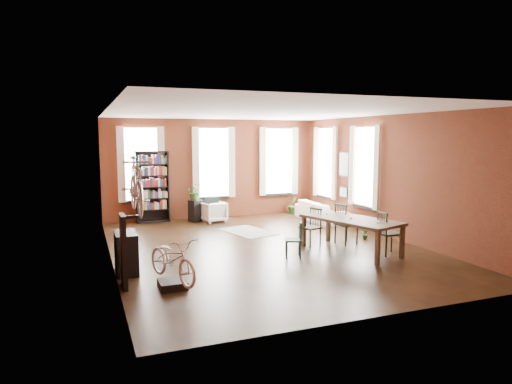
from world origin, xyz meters
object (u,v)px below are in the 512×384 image
console_table (126,253)px  bicycle_floor (172,239)px  bike_trainer (173,284)px  dining_chair_a (293,240)px  dining_chair_b (310,227)px  white_armchair (214,211)px  bookshelf (153,187)px  plant_stand (195,211)px  dining_chair_c (389,233)px  dining_chair_d (346,224)px  dining_table (350,235)px  cream_sofa (321,208)px

console_table → bicycle_floor: size_ratio=0.53×
bike_trainer → bicycle_floor: bearing=-80.1°
dining_chair_a → bicycle_floor: (-2.86, -1.14, 0.50)m
dining_chair_b → white_armchair: 4.11m
dining_chair_b → bookshelf: size_ratio=0.42×
plant_stand → bicycle_floor: bearing=-106.9°
dining_chair_c → bike_trainer: dining_chair_c is taller
dining_chair_b → dining_chair_d: 0.94m
dining_chair_b → plant_stand: size_ratio=1.36×
dining_chair_c → white_armchair: 5.86m
dining_chair_c → bike_trainer: 5.04m
bookshelf → bicycle_floor: 6.50m
dining_chair_b → bicycle_floor: bicycle_floor is taller
white_armchair → console_table: 5.49m
console_table → bicycle_floor: bearing=-62.2°
dining_chair_c → bookshelf: (-4.37, 5.87, 0.61)m
bike_trainer → dining_chair_a: bearing=21.1°
dining_chair_a → dining_chair_c: dining_chair_c is taller
dining_table → bookshelf: bookshelf is taller
dining_chair_d → console_table: dining_chair_d is taller
dining_chair_a → plant_stand: (-1.00, 4.97, -0.06)m
bicycle_floor → dining_chair_d: bearing=2.9°
cream_sofa → console_table: (-6.23, -3.50, -0.01)m
dining_table → dining_chair_b: bearing=106.5°
dining_chair_c → dining_chair_d: (-0.35, 1.22, 0.02)m
dining_chair_d → bookshelf: bookshelf is taller
dining_chair_d → bike_trainer: bearing=100.7°
dining_chair_c → plant_stand: 6.34m
dining_chair_a → console_table: console_table is taller
dining_chair_b → dining_chair_d: dining_chair_d is taller
cream_sofa → dining_chair_b: bearing=146.7°
dining_chair_c → bicycle_floor: bicycle_floor is taller
dining_chair_a → dining_chair_d: dining_chair_d is taller
dining_table → plant_stand: (-2.43, 5.02, -0.06)m
dining_chair_b → dining_chair_d: bearing=64.4°
dining_chair_b → dining_chair_d: size_ratio=0.91×
dining_chair_b → cream_sofa: 3.38m
plant_stand → bicycle_floor: 6.41m
cream_sofa → bicycle_floor: bearing=130.6°
dining_chair_d → plant_stand: bearing=22.6°
plant_stand → dining_chair_a: bearing=-78.6°
dining_table → bicycle_floor: bearing=176.2°
plant_stand → dining_chair_b: bearing=-66.1°
dining_chair_a → bookshelf: 5.83m
dining_chair_a → dining_chair_b: bearing=154.5°
dining_chair_a → cream_sofa: size_ratio=0.38×
bookshelf → white_armchair: (1.76, -0.63, -0.76)m
white_armchair → bike_trainer: size_ratio=1.46×
dining_table → console_table: (-4.96, 0.18, 0.01)m
dining_chair_c → console_table: bearing=88.2°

